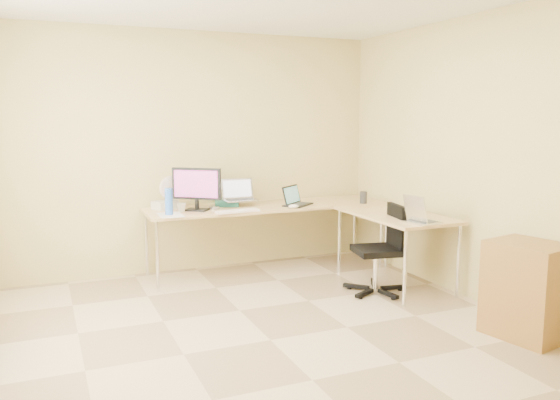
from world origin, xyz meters
name	(u,v)px	position (x,y,z in m)	size (l,w,h in m)	color
floor	(270,340)	(0.00, 0.00, 0.00)	(4.50, 4.50, 0.00)	#C4AC8A
wall_back	(192,153)	(0.00, 2.25, 1.30)	(4.50, 4.50, 0.00)	tan
wall_front	(501,224)	(0.00, -2.25, 1.30)	(4.50, 4.50, 0.00)	tan
wall_right	(492,162)	(2.10, 0.00, 1.30)	(4.50, 4.50, 0.00)	tan
desk_main	(268,238)	(0.72, 1.85, 0.36)	(2.65, 0.70, 0.73)	tan
desk_return	(394,249)	(1.70, 0.85, 0.36)	(0.70, 1.30, 0.73)	tan
monitor	(197,189)	(-0.08, 1.81, 0.95)	(0.52, 0.17, 0.44)	black
book_stack	(227,202)	(0.32, 2.05, 0.76)	(0.25, 0.34, 0.06)	#1A5749
laptop_center	(240,190)	(0.43, 1.92, 0.90)	(0.36, 0.27, 0.23)	#B4B3C7
laptop_black	(298,195)	(1.03, 1.72, 0.84)	(0.34, 0.25, 0.22)	black
keyboard	(238,211)	(0.28, 1.55, 0.74)	(0.45, 0.12, 0.02)	silver
mouse	(293,206)	(0.90, 1.55, 0.75)	(0.11, 0.07, 0.04)	white
mug	(181,208)	(-0.25, 1.78, 0.78)	(0.10, 0.10, 0.09)	beige
cd_stack	(214,207)	(0.12, 1.85, 0.74)	(0.11, 0.11, 0.03)	#A19FBF
water_bottle	(169,202)	(-0.40, 1.65, 0.86)	(0.08, 0.08, 0.27)	blue
papers	(170,215)	(-0.39, 1.64, 0.73)	(0.23, 0.32, 0.01)	silver
white_box	(165,205)	(-0.36, 2.05, 0.77)	(0.24, 0.17, 0.09)	silver
desk_fan	(170,194)	(-0.30, 2.05, 0.89)	(0.25, 0.25, 0.31)	silver
black_cup	(363,197)	(1.75, 1.55, 0.80)	(0.08, 0.08, 0.13)	#252525
laptop_return	(423,211)	(1.64, 0.34, 0.84)	(0.25, 0.32, 0.21)	silver
office_chair	(376,242)	(1.38, 0.70, 0.50)	(0.52, 0.52, 0.86)	black
cabinet	(527,291)	(1.85, -0.70, 0.36)	(0.44, 0.55, 0.76)	brown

